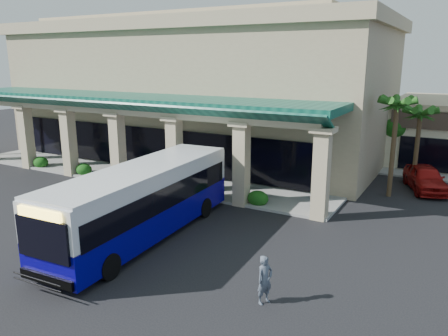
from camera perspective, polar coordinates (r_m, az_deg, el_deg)
The scene contains 9 objects.
ground at distance 21.33m, azimuth -7.86°, elevation -8.11°, with size 110.00×110.00×0.00m, color black.
main_building at distance 37.57m, azimuth -3.20°, elevation 10.45°, with size 30.80×14.80×11.35m, color tan, non-canonical shape.
arcade at distance 30.56m, azimuth -12.41°, elevation 4.00°, with size 30.00×6.20×5.70m, color #0C483B, non-canonical shape.
palm_0 at distance 27.31m, azimuth 21.29°, elevation 3.17°, with size 2.40×2.40×6.60m, color #1C4F15, non-canonical shape.
palm_1 at distance 30.21m, azimuth 23.93°, elevation 3.10°, with size 2.40×2.40×5.80m, color #1C4F15, non-canonical shape.
broadleaf_tree at distance 35.41m, azimuth 21.47°, elevation 3.96°, with size 2.60×2.60×4.81m, color #144910, non-canonical shape.
transit_bus at distance 20.22m, azimuth -10.45°, elevation -4.46°, with size 2.76×11.88×3.32m, color #09027E, non-canonical shape.
pedestrian at distance 15.06m, azimuth 5.35°, elevation -14.35°, with size 0.61×0.40×1.69m, color #4D5867.
car_silver at distance 29.94m, azimuth 24.81°, elevation -1.20°, with size 1.89×4.69×1.60m, color #9F1310.
Camera 1 is at (12.07, -15.67, 7.97)m, focal length 35.00 mm.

